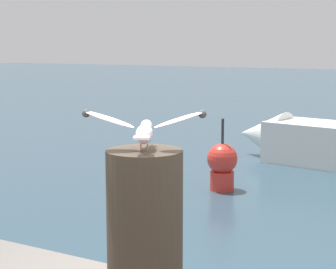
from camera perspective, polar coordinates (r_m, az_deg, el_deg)
The scene contains 3 objects.
mooring_post at distance 3.25m, azimuth -2.24°, elevation -9.85°, with size 0.41×0.41×0.96m, color #382D23.
seagull at distance 3.11m, azimuth -2.30°, elevation 0.64°, with size 0.62×0.40×0.22m.
channel_buoy at distance 10.88m, azimuth 5.24°, elevation -2.91°, with size 0.56×0.56×1.33m.
Camera 1 is at (1.84, -3.19, 2.66)m, focal length 63.27 mm.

